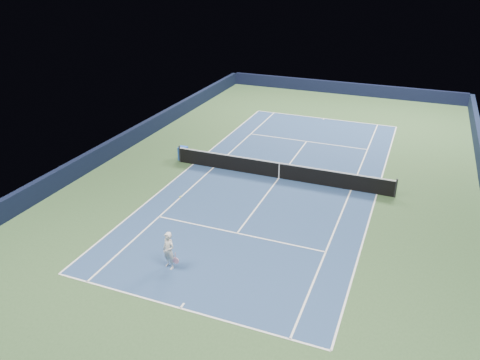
% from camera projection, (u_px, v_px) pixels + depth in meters
% --- Properties ---
extents(ground, '(40.00, 40.00, 0.00)m').
position_uv_depth(ground, '(279.00, 178.00, 26.85)').
color(ground, '#2F4C29').
rests_on(ground, ground).
extents(wall_far, '(22.00, 0.35, 1.10)m').
position_uv_depth(wall_far, '(343.00, 88.00, 43.24)').
color(wall_far, black).
rests_on(wall_far, ground).
extents(wall_left, '(0.35, 40.00, 1.10)m').
position_uv_depth(wall_left, '(119.00, 144.00, 30.23)').
color(wall_left, black).
rests_on(wall_left, ground).
extents(court_surface, '(10.97, 23.77, 0.01)m').
position_uv_depth(court_surface, '(279.00, 178.00, 26.85)').
color(court_surface, navy).
rests_on(court_surface, ground).
extents(baseline_far, '(10.97, 0.08, 0.00)m').
position_uv_depth(baseline_far, '(324.00, 118.00, 36.82)').
color(baseline_far, white).
rests_on(baseline_far, ground).
extents(baseline_near, '(10.97, 0.08, 0.00)m').
position_uv_depth(baseline_near, '(180.00, 308.00, 16.87)').
color(baseline_near, white).
rests_on(baseline_near, ground).
extents(sideline_doubles_right, '(0.08, 23.77, 0.00)m').
position_uv_depth(sideline_doubles_right, '(377.00, 194.00, 25.01)').
color(sideline_doubles_right, white).
rests_on(sideline_doubles_right, ground).
extents(sideline_doubles_left, '(0.08, 23.77, 0.00)m').
position_uv_depth(sideline_doubles_left, '(193.00, 164.00, 28.68)').
color(sideline_doubles_left, white).
rests_on(sideline_doubles_left, ground).
extents(sideline_singles_right, '(0.08, 23.77, 0.00)m').
position_uv_depth(sideline_singles_right, '(351.00, 190.00, 25.47)').
color(sideline_singles_right, white).
rests_on(sideline_singles_right, ground).
extents(sideline_singles_left, '(0.08, 23.77, 0.00)m').
position_uv_depth(sideline_singles_left, '(214.00, 167.00, 28.22)').
color(sideline_singles_left, white).
rests_on(sideline_singles_left, ground).
extents(service_line_far, '(8.23, 0.08, 0.00)m').
position_uv_depth(service_line_far, '(307.00, 141.00, 32.21)').
color(service_line_far, white).
rests_on(service_line_far, ground).
extents(service_line_near, '(8.23, 0.08, 0.00)m').
position_uv_depth(service_line_near, '(237.00, 233.00, 21.48)').
color(service_line_near, white).
rests_on(service_line_near, ground).
extents(center_service_line, '(0.08, 12.80, 0.00)m').
position_uv_depth(center_service_line, '(279.00, 178.00, 26.84)').
color(center_service_line, white).
rests_on(center_service_line, ground).
extents(center_mark_far, '(0.08, 0.30, 0.00)m').
position_uv_depth(center_mark_far, '(324.00, 119.00, 36.69)').
color(center_mark_far, white).
rests_on(center_mark_far, ground).
extents(center_mark_near, '(0.08, 0.30, 0.00)m').
position_uv_depth(center_mark_near, '(182.00, 306.00, 17.00)').
color(center_mark_near, white).
rests_on(center_mark_near, ground).
extents(tennis_net, '(12.90, 0.10, 1.07)m').
position_uv_depth(tennis_net, '(279.00, 170.00, 26.63)').
color(tennis_net, black).
rests_on(tennis_net, ground).
extents(sponsor_cube, '(0.59, 0.48, 0.85)m').
position_uv_depth(sponsor_cube, '(183.00, 153.00, 29.15)').
color(sponsor_cube, blue).
rests_on(sponsor_cube, ground).
extents(tennis_player, '(0.81, 1.32, 2.81)m').
position_uv_depth(tennis_player, '(169.00, 251.00, 18.76)').
color(tennis_player, silver).
rests_on(tennis_player, ground).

